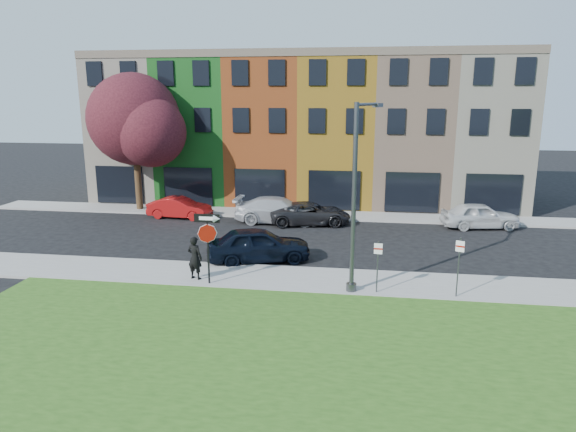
% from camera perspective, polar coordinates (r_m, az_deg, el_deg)
% --- Properties ---
extents(ground, '(120.00, 120.00, 0.00)m').
position_cam_1_polar(ground, '(18.90, 2.16, -10.46)').
color(ground, black).
rests_on(ground, ground).
extents(sidewalk_near, '(40.00, 3.00, 0.12)m').
position_cam_1_polar(sidewalk_near, '(21.57, 8.37, -7.35)').
color(sidewalk_near, gray).
rests_on(sidewalk_near, ground).
extents(sidewalk_far, '(40.00, 2.40, 0.12)m').
position_cam_1_polar(sidewalk_far, '(33.43, -0.15, 0.24)').
color(sidewalk_far, gray).
rests_on(sidewalk_far, ground).
extents(rowhouse_block, '(30.00, 10.12, 10.00)m').
position_cam_1_polar(rowhouse_block, '(38.72, 1.95, 9.41)').
color(rowhouse_block, beige).
rests_on(rowhouse_block, ground).
extents(stop_sign, '(1.05, 0.10, 2.90)m').
position_cam_1_polar(stop_sign, '(20.75, -8.95, -2.03)').
color(stop_sign, black).
rests_on(stop_sign, sidewalk_near).
extents(man, '(0.89, 0.78, 1.83)m').
position_cam_1_polar(man, '(21.68, -10.31, -4.59)').
color(man, black).
rests_on(man, sidewalk_near).
extents(sedan_near, '(4.76, 5.93, 1.63)m').
position_cam_1_polar(sedan_near, '(23.99, -3.30, -3.18)').
color(sedan_near, black).
rests_on(sedan_near, ground).
extents(parked_car_red, '(1.99, 4.21, 1.32)m').
position_cam_1_polar(parked_car_red, '(33.17, -11.95, 0.91)').
color(parked_car_red, maroon).
rests_on(parked_car_red, ground).
extents(parked_car_silver, '(2.21, 5.40, 1.56)m').
position_cam_1_polar(parked_car_silver, '(31.18, -1.00, 0.64)').
color(parked_car_silver, '#ACADB1').
rests_on(parked_car_silver, ground).
extents(parked_car_dark, '(3.93, 5.62, 1.35)m').
position_cam_1_polar(parked_car_dark, '(30.89, 2.47, 0.30)').
color(parked_car_dark, black).
rests_on(parked_car_dark, ground).
extents(parked_car_white, '(3.22, 5.00, 1.50)m').
position_cam_1_polar(parked_car_white, '(32.01, 20.56, 0.06)').
color(parked_car_white, silver).
rests_on(parked_car_white, ground).
extents(street_lamp, '(1.22, 2.44, 7.25)m').
position_cam_1_polar(street_lamp, '(19.69, 7.59, 1.95)').
color(street_lamp, '#404245').
rests_on(street_lamp, sidewalk_near).
extents(parking_sign_a, '(0.32, 0.09, 2.06)m').
position_cam_1_polar(parking_sign_a, '(20.09, 9.94, -4.88)').
color(parking_sign_a, '#404245').
rests_on(parking_sign_a, sidewalk_near).
extents(parking_sign_b, '(0.30, 0.15, 2.32)m').
position_cam_1_polar(parking_sign_b, '(20.37, 18.45, -4.71)').
color(parking_sign_b, '#404245').
rests_on(parking_sign_b, sidewalk_near).
extents(tree_purple, '(7.13, 6.24, 8.93)m').
position_cam_1_polar(tree_purple, '(35.39, -16.51, 10.03)').
color(tree_purple, '#311E10').
rests_on(tree_purple, sidewalk_far).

